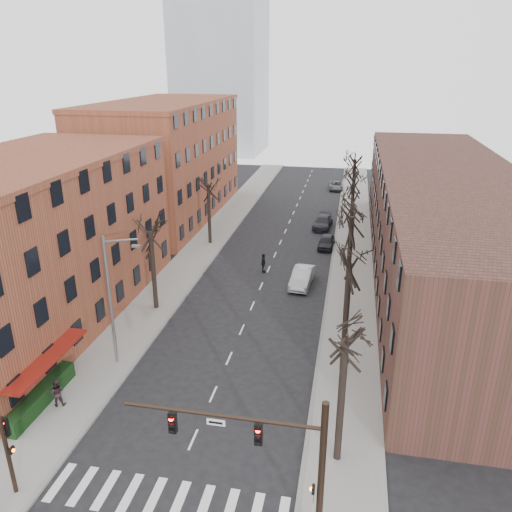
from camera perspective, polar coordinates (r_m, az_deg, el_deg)
The scene contains 26 objects.
ground at distance 25.89m, azimuth -10.19°, elevation -25.72°, with size 160.00×160.00×0.00m, color black.
sidewalk_left at distance 56.66m, azimuth -5.36°, elevation 1.83°, with size 4.00×90.00×0.15m, color gray.
sidewalk_right at distance 54.54m, azimuth 11.01°, elevation 0.74°, with size 4.00×90.00×0.15m, color gray.
building_left_near at distance 41.04m, azimuth -24.42°, elevation 1.10°, with size 12.00×26.00×12.00m, color brown.
building_left_far at distance 65.67m, azimuth -10.20°, elevation 10.54°, with size 12.00×28.00×14.00m, color brown.
building_right at distance 49.01m, azimuth 20.72°, elevation 3.48°, with size 12.00×50.00×10.00m, color #4D2924.
office_tower at distance 115.59m, azimuth -4.21°, elevation 26.73°, with size 18.00×18.00×60.00m, color #B2B7BF.
awning_left at distance 33.58m, azimuth -22.06°, elevation -14.58°, with size 1.20×7.00×0.15m, color maroon.
hedge at distance 32.62m, azimuth -23.32°, elevation -14.56°, with size 0.80×6.00×1.00m, color black.
tree_right_a at distance 27.61m, azimuth 9.21°, elevation -22.00°, with size 5.20×5.20×10.00m, color black, non-canonical shape.
tree_right_b at distance 33.91m, azimuth 9.79°, elevation -12.78°, with size 5.20×5.20×10.80m, color black, non-canonical shape.
tree_right_c at distance 40.81m, azimuth 10.16°, elevation -6.56°, with size 5.20×5.20×11.60m, color black, non-canonical shape.
tree_right_d at distance 48.05m, azimuth 10.42°, elevation -2.17°, with size 5.20×5.20×10.00m, color black, non-canonical shape.
tree_right_e at distance 55.51m, azimuth 10.60°, elevation 1.05°, with size 5.20×5.20×10.80m, color black, non-canonical shape.
tree_right_f at distance 63.09m, azimuth 10.74°, elevation 3.51°, with size 5.20×5.20×11.60m, color black, non-canonical shape.
tree_left_a at distance 41.81m, azimuth -11.30°, elevation -5.93°, with size 5.20×5.20×9.50m, color black, non-canonical shape.
tree_left_b at distance 55.68m, azimuth -5.25°, elevation 1.40°, with size 5.20×5.20×9.50m, color black, non-canonical shape.
signal_mast_arm at distance 21.04m, azimuth 3.04°, elevation -21.97°, with size 8.14×0.30×7.20m.
signal_pole_left at distance 26.47m, azimuth -26.52°, elevation -19.09°, with size 0.47×0.44×4.40m.
streetlight at distance 32.94m, azimuth -16.12°, elevation -4.40°, with size 2.45×0.22×9.03m.
silver_sedan at distance 45.07m, azimuth 5.28°, elevation -2.42°, with size 1.66×4.75×1.57m, color #A8ABAF.
parked_car_near at distance 54.59m, azimuth 8.06°, elevation 1.62°, with size 1.60×3.98×1.36m, color black.
parked_car_mid at distance 61.19m, azimuth 7.65°, elevation 3.84°, with size 1.98×4.88×1.42m, color black.
parked_car_far at distance 80.75m, azimuth 9.14°, elevation 7.95°, with size 2.10×4.55×1.26m, color #525459.
pedestrian_b at distance 31.99m, azimuth -21.81°, elevation -14.28°, with size 0.83×0.65×1.72m, color black.
pedestrian_crossing at distance 47.58m, azimuth 0.85°, elevation -0.81°, with size 1.11×0.46×1.90m, color black.
Camera 1 is at (7.36, -16.23, 18.78)m, focal length 35.00 mm.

